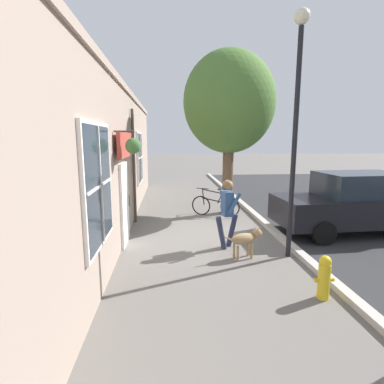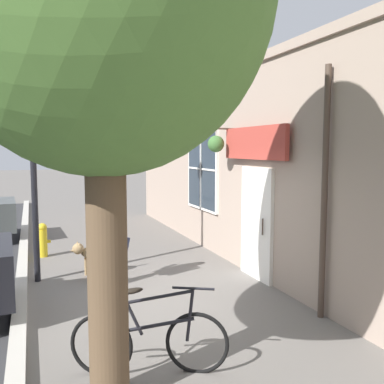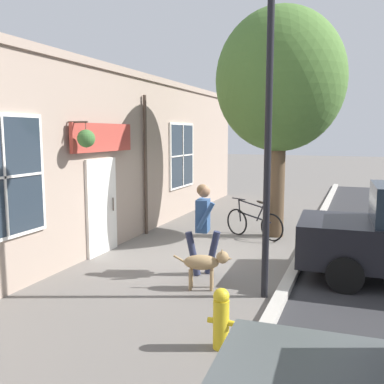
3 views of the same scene
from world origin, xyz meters
name	(u,v)px [view 1 (image 1 of 3)]	position (x,y,z in m)	size (l,w,h in m)	color
ground_plane	(204,233)	(0.00, 0.00, 0.00)	(90.00, 90.00, 0.00)	#66605B
storefront_facade	(120,161)	(-2.34, -0.01, 2.10)	(0.95, 18.00, 4.17)	gray
pedestrian_walking	(227,207)	(0.41, -1.24, 1.04)	(0.63, 0.55, 1.72)	#282D47
dog_on_leash	(246,239)	(0.70, -1.94, 0.46)	(0.98, 0.43, 0.70)	#997A51
street_tree_by_curb	(228,107)	(1.08, 2.34, 3.80)	(3.20, 2.88, 5.72)	brown
leaning_bicycle	(215,205)	(0.62, 1.96, 0.38)	(1.63, 0.70, 1.00)	black
parked_car_mid_block	(354,203)	(4.27, -0.32, 0.88)	(4.38, 2.10, 1.75)	black
street_lamp	(297,104)	(1.72, -1.92, 3.42)	(0.32, 0.32, 5.31)	black
fire_hydrant	(324,277)	(1.57, -3.79, 0.40)	(0.34, 0.20, 0.77)	gold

